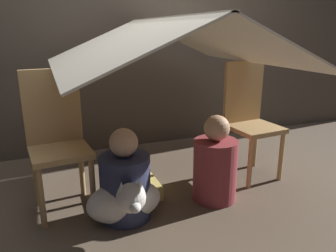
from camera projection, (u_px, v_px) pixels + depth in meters
ground_plane at (174, 198)px, 2.33m from camera, size 8.80×8.80×0.00m
wall_back at (126, 19)px, 3.06m from camera, size 7.00×0.05×2.50m
chair_left at (57, 137)px, 2.11m from camera, size 0.40×0.40×0.92m
chair_right at (249, 116)px, 2.61m from camera, size 0.39×0.39×0.92m
sheet_canopy at (168, 42)px, 2.13m from camera, size 1.47×1.59×0.32m
person_front at (125, 182)px, 2.04m from camera, size 0.32×0.32×0.59m
person_second at (215, 165)px, 2.26m from camera, size 0.30×0.30×0.61m
dog at (125, 201)px, 1.98m from camera, size 0.46×0.40×0.36m
floor_cushion at (133, 190)px, 2.35m from camera, size 0.36×0.29×0.10m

